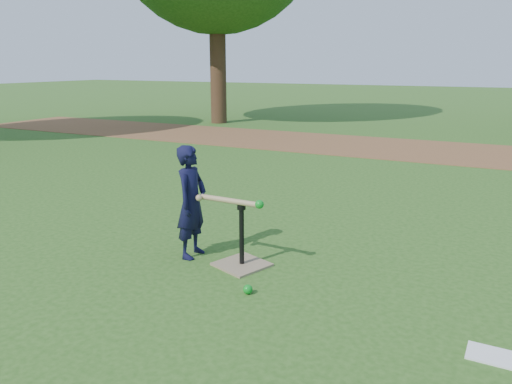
% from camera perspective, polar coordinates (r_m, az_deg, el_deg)
% --- Properties ---
extents(ground, '(80.00, 80.00, 0.00)m').
position_cam_1_polar(ground, '(4.75, -3.35, -8.49)').
color(ground, '#285116').
rests_on(ground, ground).
extents(dirt_strip, '(24.00, 3.00, 0.01)m').
position_cam_1_polar(dirt_strip, '(11.65, 15.35, 4.88)').
color(dirt_strip, brown).
rests_on(dirt_strip, ground).
extents(child, '(0.30, 0.42, 1.11)m').
position_cam_1_polar(child, '(4.87, -7.38, -1.13)').
color(child, black).
rests_on(child, ground).
extents(wiffle_ball_ground, '(0.08, 0.08, 0.08)m').
position_cam_1_polar(wiffle_ball_ground, '(4.21, -0.94, -11.06)').
color(wiffle_ball_ground, '#0C8E1E').
rests_on(wiffle_ball_ground, ground).
extents(clipboard, '(0.31, 0.24, 0.01)m').
position_cam_1_polar(clipboard, '(3.76, 25.28, -16.52)').
color(clipboard, white).
rests_on(clipboard, ground).
extents(batting_tee, '(0.55, 0.55, 0.61)m').
position_cam_1_polar(batting_tee, '(4.73, -1.64, -7.17)').
color(batting_tee, '#8E785A').
rests_on(batting_tee, ground).
extents(swing_action, '(0.70, 0.11, 0.08)m').
position_cam_1_polar(swing_action, '(4.57, -2.78, -1.05)').
color(swing_action, tan).
rests_on(swing_action, ground).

